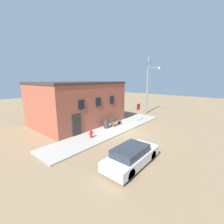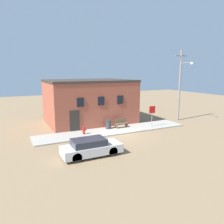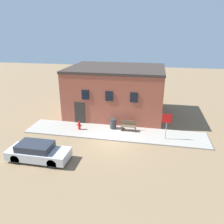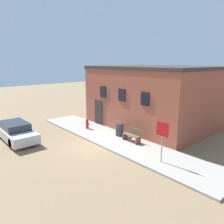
% 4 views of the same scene
% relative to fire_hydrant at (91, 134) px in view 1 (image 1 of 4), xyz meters
% --- Properties ---
extents(ground_plane, '(80.00, 80.00, 0.00)m').
position_rel_fire_hydrant_xyz_m(ground_plane, '(3.24, -1.42, -0.51)').
color(ground_plane, '#846B4C').
extents(sidewalk, '(15.86, 2.94, 0.11)m').
position_rel_fire_hydrant_xyz_m(sidewalk, '(3.24, 0.05, -0.45)').
color(sidewalk, '#9E998E').
rests_on(sidewalk, ground).
extents(brick_building, '(9.72, 7.23, 5.04)m').
position_rel_fire_hydrant_xyz_m(brick_building, '(2.45, 5.07, 2.01)').
color(brick_building, '#9E4C38').
rests_on(brick_building, ground).
extents(fire_hydrant, '(0.48, 0.23, 0.80)m').
position_rel_fire_hydrant_xyz_m(fire_hydrant, '(0.00, 0.00, 0.00)').
color(fire_hydrant, red).
rests_on(fire_hydrant, sidewalk).
extents(stop_sign, '(0.76, 0.06, 2.22)m').
position_rel_fire_hydrant_xyz_m(stop_sign, '(7.59, -0.41, 1.18)').
color(stop_sign, gray).
rests_on(stop_sign, sidewalk).
extents(bench, '(1.30, 0.44, 0.92)m').
position_rel_fire_hydrant_xyz_m(bench, '(4.40, 0.64, 0.04)').
color(bench, brown).
rests_on(bench, sidewalk).
extents(trash_bin, '(0.60, 0.60, 0.91)m').
position_rel_fire_hydrant_xyz_m(trash_bin, '(2.96, 0.81, 0.06)').
color(trash_bin, '#333338').
rests_on(trash_bin, sidewalk).
extents(utility_pole, '(1.80, 2.00, 8.49)m').
position_rel_fire_hydrant_xyz_m(utility_pole, '(12.72, 1.01, 4.09)').
color(utility_pole, gray).
rests_on(utility_pole, ground).
extents(parked_car, '(4.30, 1.70, 1.28)m').
position_rel_fire_hydrant_xyz_m(parked_car, '(-1.23, -5.13, 0.12)').
color(parked_car, black).
rests_on(parked_car, ground).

